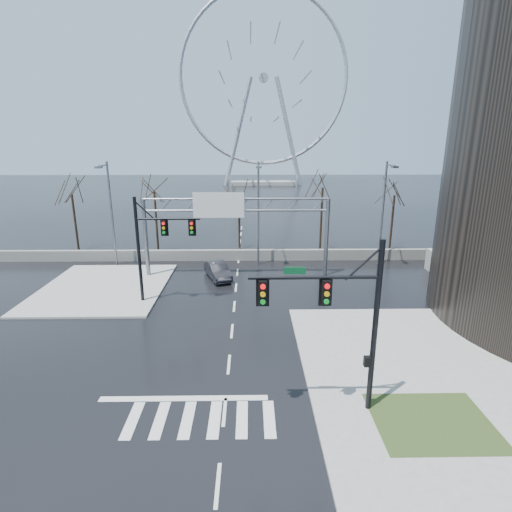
{
  "coord_description": "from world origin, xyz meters",
  "views": [
    {
      "loc": [
        1.18,
        -19.4,
        11.75
      ],
      "look_at": [
        1.61,
        7.58,
        4.0
      ],
      "focal_mm": 28.0,
      "sensor_mm": 36.0,
      "label": 1
    }
  ],
  "objects_px": {
    "signal_mast_far": "(153,240)",
    "sign_gantry": "(232,220)",
    "ferris_wheel": "(264,85)",
    "signal_mast_near": "(345,312)",
    "car": "(218,271)"
  },
  "relations": [
    {
      "from": "ferris_wheel",
      "to": "car",
      "type": "distance_m",
      "value": 84.83
    },
    {
      "from": "sign_gantry",
      "to": "ferris_wheel",
      "type": "relative_size",
      "value": 0.32
    },
    {
      "from": "ferris_wheel",
      "to": "car",
      "type": "xyz_separation_m",
      "value": [
        -6.68,
        -80.66,
        -25.41
      ]
    },
    {
      "from": "ferris_wheel",
      "to": "car",
      "type": "height_order",
      "value": "ferris_wheel"
    },
    {
      "from": "signal_mast_far",
      "to": "car",
      "type": "xyz_separation_m",
      "value": [
        4.19,
        5.38,
        -4.11
      ]
    },
    {
      "from": "signal_mast_near",
      "to": "signal_mast_far",
      "type": "xyz_separation_m",
      "value": [
        -11.01,
        13.0,
        -0.04
      ]
    },
    {
      "from": "signal_mast_near",
      "to": "ferris_wheel",
      "type": "bearing_deg",
      "value": 90.08
    },
    {
      "from": "signal_mast_far",
      "to": "car",
      "type": "relative_size",
      "value": 1.82
    },
    {
      "from": "signal_mast_far",
      "to": "ferris_wheel",
      "type": "relative_size",
      "value": 0.16
    },
    {
      "from": "signal_mast_far",
      "to": "sign_gantry",
      "type": "distance_m",
      "value": 8.14
    },
    {
      "from": "sign_gantry",
      "to": "car",
      "type": "height_order",
      "value": "sign_gantry"
    },
    {
      "from": "signal_mast_near",
      "to": "ferris_wheel",
      "type": "xyz_separation_m",
      "value": [
        -0.14,
        99.04,
        21.26
      ]
    },
    {
      "from": "sign_gantry",
      "to": "car",
      "type": "distance_m",
      "value": 4.69
    },
    {
      "from": "car",
      "to": "ferris_wheel",
      "type": "bearing_deg",
      "value": 65.3
    },
    {
      "from": "ferris_wheel",
      "to": "sign_gantry",
      "type": "bearing_deg",
      "value": -93.84
    }
  ]
}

